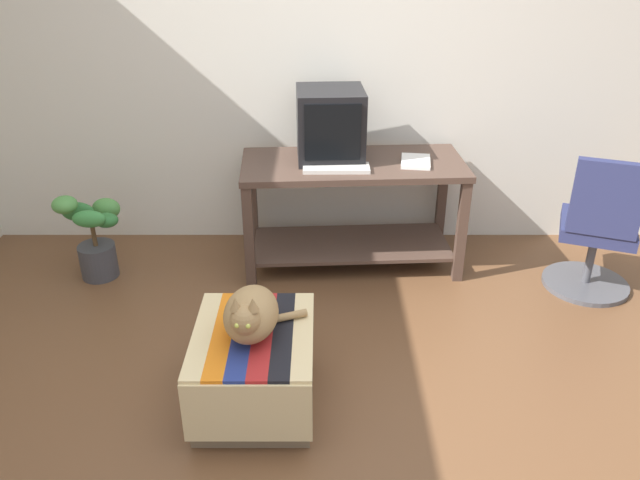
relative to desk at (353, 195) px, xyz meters
name	(u,v)px	position (x,y,z in m)	size (l,w,h in m)	color
ground_plane	(328,436)	(-0.17, -1.60, -0.49)	(14.00, 14.00, 0.00)	brown
back_wall	(326,51)	(-0.17, 0.45, 0.81)	(8.00, 0.10, 2.60)	silver
desk	(353,195)	(0.00, 0.00, 0.00)	(1.42, 0.69, 0.71)	#4C382D
tv_monitor	(330,125)	(-0.14, 0.07, 0.44)	(0.43, 0.43, 0.43)	black
keyboard	(337,168)	(-0.11, -0.14, 0.24)	(0.40, 0.15, 0.02)	beige
book	(416,161)	(0.39, -0.02, 0.24)	(0.18, 0.25, 0.02)	white
ottoman_with_blanket	(255,368)	(-0.51, -1.37, -0.29)	(0.55, 0.68, 0.39)	#7A664C
cat	(251,314)	(-0.51, -1.39, 0.02)	(0.38, 0.39, 0.28)	#9E7A4C
potted_plant	(94,237)	(-1.63, -0.18, -0.21)	(0.37, 0.38, 0.59)	#3D3D42
office_chair	(597,235)	(1.44, -0.36, -0.10)	(0.54, 0.54, 0.89)	#4C4C51
pen	(421,158)	(0.43, 0.06, 0.23)	(0.01, 0.01, 0.14)	black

